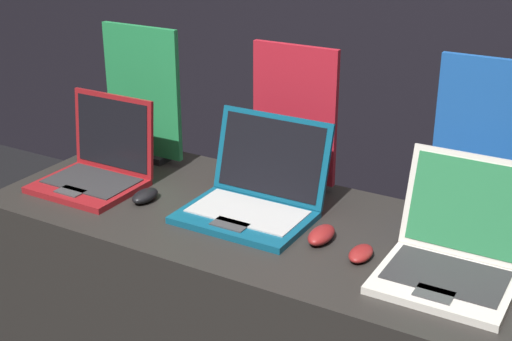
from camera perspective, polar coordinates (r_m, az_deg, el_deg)
The scene contains 9 objects.
laptop_front at distance 2.38m, azimuth -12.53°, elevation 0.44°, with size 0.32×0.29×0.28m.
mouse_front at distance 2.24m, azimuth -8.87°, elevation -2.01°, with size 0.06×0.10×0.04m.
promo_stand_front at distance 2.51m, azimuth -9.02°, elevation 5.78°, with size 0.30×0.07×0.48m.
laptop_middle at distance 2.12m, azimuth -0.07°, elevation -1.82°, with size 0.38×0.34×0.27m.
mouse_middle at distance 1.98m, azimuth 5.25°, elevation -5.15°, with size 0.06×0.12×0.04m.
promo_stand_middle at distance 2.27m, azimuth 3.07°, elevation 4.05°, with size 0.29×0.07×0.46m.
laptop_back at distance 1.86m, azimuth 15.51°, elevation -6.26°, with size 0.33×0.35×0.28m.
mouse_back at distance 1.91m, azimuth 8.39°, elevation -6.58°, with size 0.06×0.10×0.03m.
promo_stand_back at distance 2.08m, azimuth 18.34°, elevation 1.62°, with size 0.33×0.07×0.49m.
Camera 1 is at (0.96, -1.31, 1.92)m, focal length 50.00 mm.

